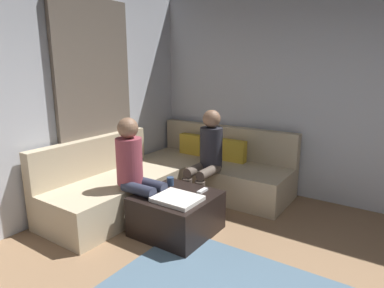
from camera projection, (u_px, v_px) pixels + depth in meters
The scene contains 9 objects.
wall_back at pixel (371, 99), 3.83m from camera, with size 6.00×0.12×2.70m, color silver.
curtain_panel at pixel (96, 105), 4.08m from camera, with size 0.06×1.10×2.50m, color #726659.
sectional_couch at pixel (174, 178), 4.36m from camera, with size 2.10×2.55×0.87m.
ottoman at pixel (177, 213), 3.48m from camera, with size 0.76×0.76×0.42m, color black.
folded_blanket at pixel (177, 199), 3.27m from camera, with size 0.44×0.36×0.04m, color white.
coffee_mug at pixel (170, 181), 3.68m from camera, with size 0.08×0.08×0.10m, color #334C72.
game_remote at pixel (202, 191), 3.51m from camera, with size 0.05×0.15×0.02m, color white.
person_on_couch_back at pixel (207, 155), 4.06m from camera, with size 0.30×0.60×1.20m.
person_on_couch_side at pixel (136, 169), 3.50m from camera, with size 0.60×0.30×1.20m.
Camera 1 is at (0.42, -1.42, 1.73)m, focal length 30.94 mm.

